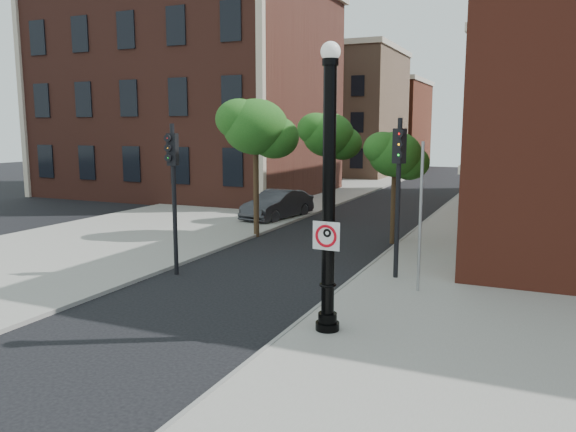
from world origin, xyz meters
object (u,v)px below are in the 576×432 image
at_px(lamppost, 329,205).
at_px(traffic_signal_right, 399,173).
at_px(parked_car, 278,205).
at_px(traffic_signal_left, 173,174).
at_px(no_parking_sign, 326,236).

height_order(lamppost, traffic_signal_right, lamppost).
bearing_deg(parked_car, traffic_signal_right, -38.71).
distance_m(traffic_signal_left, traffic_signal_right, 7.03).
bearing_deg(traffic_signal_right, lamppost, -70.92).
xyz_separation_m(lamppost, parked_car, (-8.05, 14.46, -2.25)).
relative_size(parked_car, traffic_signal_right, 0.93).
height_order(no_parking_sign, traffic_signal_left, traffic_signal_left).
relative_size(lamppost, parked_car, 1.40).
bearing_deg(lamppost, no_parking_sign, -86.82).
height_order(no_parking_sign, parked_car, no_parking_sign).
height_order(traffic_signal_left, traffic_signal_right, traffic_signal_right).
bearing_deg(parked_car, no_parking_sign, -52.02).
distance_m(lamppost, parked_car, 16.71).
height_order(lamppost, no_parking_sign, lamppost).
xyz_separation_m(lamppost, no_parking_sign, (0.01, -0.17, -0.67)).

